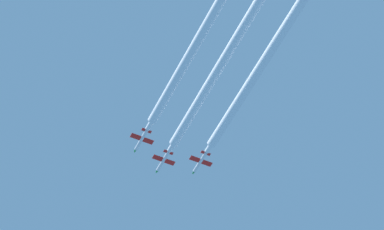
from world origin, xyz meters
The scene contains 6 objects.
jet_lead centered at (-0.35, 6.70, 227.07)m, with size 7.41×10.80×2.59m.
jet_left_wingman centered at (-10.58, 0.19, 225.33)m, with size 7.41×10.80×2.59m.
jet_right_wingman centered at (9.58, 0.28, 224.78)m, with size 7.41×10.80×2.59m.
smoke_trail_lead centered at (-0.35, -41.00, 227.04)m, with size 2.81×85.51×2.81m.
smoke_trail_left_wingman centered at (-10.58, -51.08, 225.30)m, with size 2.81×92.68×2.81m.
smoke_trail_right_wingman centered at (9.58, -47.43, 224.75)m, with size 2.81×85.53×2.81m.
Camera 1 is at (-76.45, -176.83, 1.79)m, focal length 88.64 mm.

